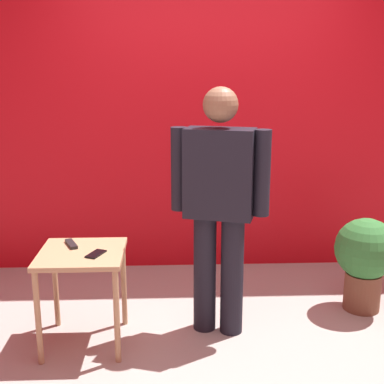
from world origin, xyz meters
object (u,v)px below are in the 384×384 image
object	(u,v)px
standing_person	(219,200)
tv_remote	(71,244)
side_table	(82,267)
cell_phone	(96,254)
potted_plant	(365,256)

from	to	relation	value
standing_person	tv_remote	size ratio (longest dim) A/B	9.50
tv_remote	side_table	bearing A→B (deg)	-77.96
cell_phone	tv_remote	bearing A→B (deg)	159.84
standing_person	cell_phone	xyz separation A→B (m)	(-0.77, -0.19, -0.28)
tv_remote	potted_plant	size ratio (longest dim) A/B	0.25
cell_phone	tv_remote	xyz separation A→B (m)	(-0.18, 0.17, 0.01)
cell_phone	standing_person	bearing A→B (deg)	37.26
potted_plant	tv_remote	bearing A→B (deg)	-172.35
cell_phone	side_table	bearing A→B (deg)	172.10
potted_plant	standing_person	bearing A→B (deg)	-166.66
side_table	tv_remote	distance (m)	0.18
standing_person	tv_remote	world-z (taller)	standing_person
side_table	cell_phone	size ratio (longest dim) A/B	4.31
standing_person	tv_remote	distance (m)	0.99
standing_person	side_table	bearing A→B (deg)	-171.55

